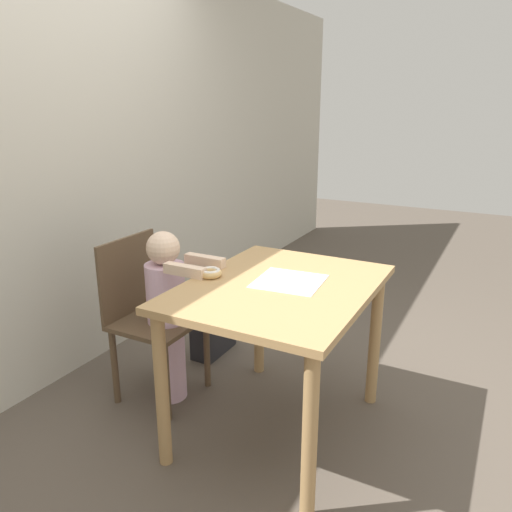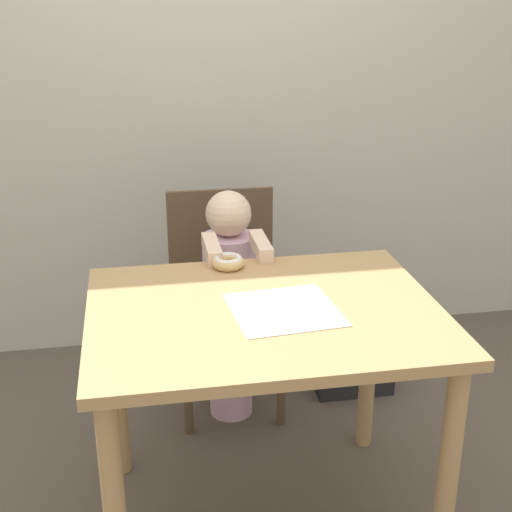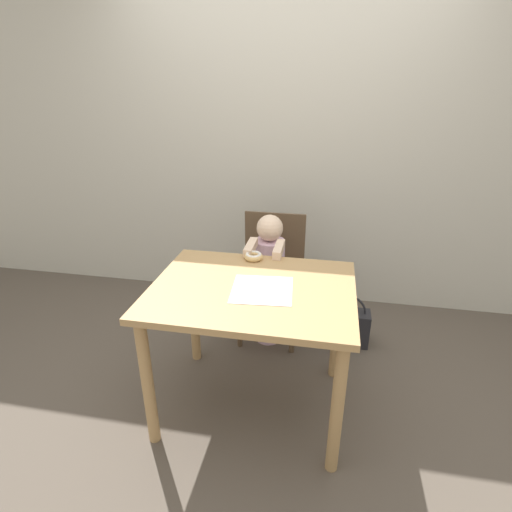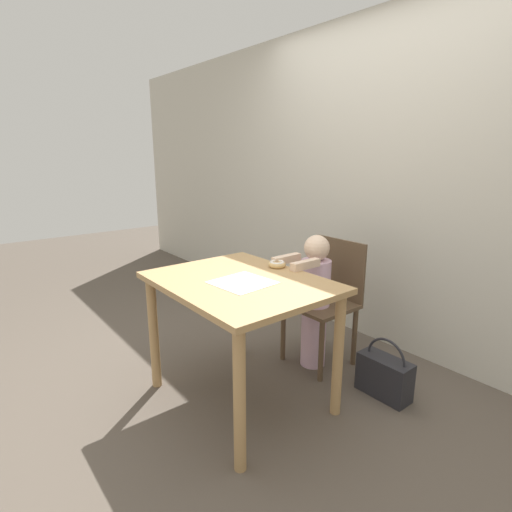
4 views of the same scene
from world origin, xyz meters
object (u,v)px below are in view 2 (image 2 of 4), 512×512
Objects in this scene: child_figure at (230,302)px; handbag at (354,363)px; chair at (226,297)px; donut at (228,261)px.

child_figure is 2.47× the size of handbag.
chair is 2.30× the size of handbag.
child_figure is 0.66m from handbag.
donut is at bearing -98.59° from child_figure.
handbag is at bearing -5.46° from chair.
child_figure is 8.61× the size of donut.
child_figure is 0.43m from donut.
chair is 0.13m from child_figure.
donut is at bearing -147.37° from handbag.
child_figure is (0.00, -0.12, 0.03)m from chair.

